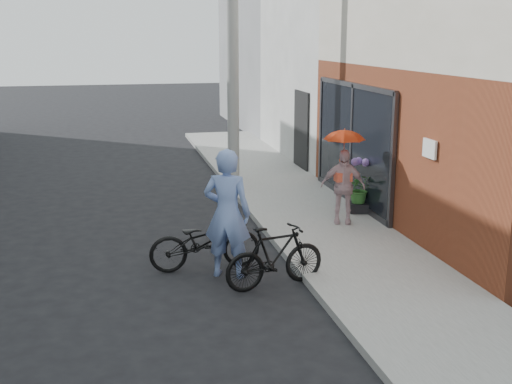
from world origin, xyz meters
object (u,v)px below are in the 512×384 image
object	(u,v)px
planter	(359,207)
bike_right	(275,257)
officer	(227,214)
bike_left	(205,241)
kimono_woman	(343,186)
utility_pole	(233,39)

from	to	relation	value
planter	bike_right	bearing A→B (deg)	-129.24
officer	planter	world-z (taller)	officer
officer	bike_left	bearing A→B (deg)	-26.77
bike_left	kimono_woman	distance (m)	3.27
officer	planter	distance (m)	4.13
kimono_woman	planter	distance (m)	1.06
kimono_woman	planter	bearing A→B (deg)	67.28
officer	utility_pole	bearing A→B (deg)	-77.24
utility_pole	kimono_woman	world-z (taller)	utility_pole
officer	bike_left	size ratio (longest dim) A/B	1.13
bike_left	bike_right	distance (m)	1.30
bike_right	kimono_woman	size ratio (longest dim) A/B	1.10
bike_left	bike_right	size ratio (longest dim) A/B	1.12
utility_pole	kimono_woman	distance (m)	4.98
officer	bike_right	world-z (taller)	officer
utility_pole	planter	xyz separation A→B (m)	(1.90, -3.37, -3.29)
officer	kimono_woman	distance (m)	3.21
bike_left	bike_right	bearing A→B (deg)	-139.04
officer	kimono_woman	xyz separation A→B (m)	(2.56, 1.93, -0.16)
utility_pole	officer	distance (m)	6.55
utility_pole	bike_left	xyz separation A→B (m)	(-1.55, -5.55, -3.04)
officer	kimono_woman	world-z (taller)	officer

